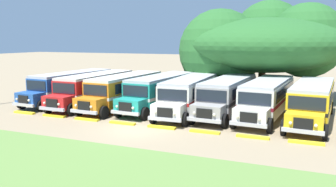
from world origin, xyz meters
name	(u,v)px	position (x,y,z in m)	size (l,w,h in m)	color
ground_plane	(133,130)	(0.00, 0.00, 0.00)	(220.00, 220.00, 0.00)	#937F60
foreground_grass_strip	(45,175)	(0.00, -8.31, 0.00)	(80.00, 9.98, 0.01)	olive
parked_bus_slot_0	(71,85)	(-10.72, 7.32, 1.58)	(3.36, 10.94, 2.82)	#23519E
parked_bus_slot_1	(95,87)	(-7.68, 6.88, 1.58)	(2.82, 10.86, 2.82)	red
parked_bus_slot_2	(125,89)	(-4.60, 6.97, 1.58)	(3.07, 10.89, 2.82)	orange
parked_bus_slot_3	(161,90)	(-1.41, 7.79, 1.58)	(3.29, 10.93, 2.82)	teal
parked_bus_slot_4	(190,93)	(1.51, 7.07, 1.58)	(2.97, 10.88, 2.82)	silver
parked_bus_slot_5	(228,94)	(4.54, 7.79, 1.58)	(3.14, 10.90, 2.82)	#9E9993
parked_bus_slot_6	(267,96)	(7.66, 7.71, 1.58)	(3.44, 10.96, 2.82)	silver
parked_bus_slot_7	(312,100)	(10.89, 7.32, 1.58)	(3.42, 10.95, 2.82)	yellow
curb_wheelstop_0	(24,113)	(-10.67, 1.18, 0.07)	(2.00, 0.36, 0.15)	yellow
curb_wheelstop_1	(54,116)	(-7.62, 1.18, 0.07)	(2.00, 0.36, 0.15)	yellow
curb_wheelstop_2	(87,119)	(-4.57, 1.18, 0.07)	(2.00, 0.36, 0.15)	yellow
curb_wheelstop_3	(122,123)	(-1.52, 1.18, 0.07)	(2.00, 0.36, 0.15)	yellow
curb_wheelstop_4	(162,127)	(1.52, 1.18, 0.07)	(2.00, 0.36, 0.15)	yellow
curb_wheelstop_5	(205,132)	(4.57, 1.18, 0.07)	(2.00, 0.36, 0.15)	yellow
curb_wheelstop_6	(253,137)	(7.62, 1.18, 0.07)	(2.00, 0.36, 0.15)	yellow
curb_wheelstop_7	(306,143)	(10.67, 1.18, 0.07)	(2.00, 0.36, 0.15)	yellow
broad_shade_tree	(262,44)	(5.78, 17.45, 5.51)	(16.33, 16.50, 10.37)	brown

